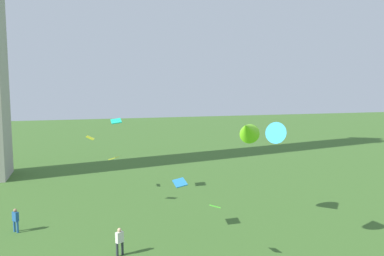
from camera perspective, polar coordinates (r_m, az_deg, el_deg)
The scene contains 9 objects.
person_0 at distance 25.43m, azimuth -10.79°, elevation -16.16°, with size 0.54×0.47×1.81m.
person_2 at distance 31.43m, azimuth -24.91°, elevation -12.25°, with size 0.50×0.53×1.78m.
kite_flying_0 at distance 24.99m, azimuth 13.13°, elevation -0.91°, with size 2.49×2.42×1.70m.
kite_flying_1 at distance 38.60m, azimuth -14.99°, elevation -1.43°, with size 0.89×1.22×0.41m.
kite_flying_2 at distance 37.26m, azimuth -11.30°, elevation 1.03°, with size 0.97×1.42×0.49m.
kite_flying_3 at distance 28.89m, azimuth 8.32°, elevation -0.25°, with size 2.79×3.06×2.31m.
kite_flying_4 at distance 34.20m, azimuth -11.66°, elevation -4.45°, with size 0.94×0.93×0.31m.
kite_flying_5 at distance 22.80m, azimuth 3.45°, elevation -11.64°, with size 0.80×1.02×0.43m.
kite_flying_6 at distance 27.95m, azimuth -1.83°, elevation -8.18°, with size 0.88×1.25×0.48m.
Camera 1 is at (-6.54, -7.85, 10.68)m, focal length 35.61 mm.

